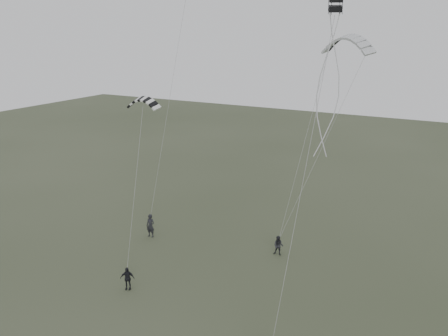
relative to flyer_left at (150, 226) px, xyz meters
The scene contains 7 objects.
ground 8.95m from the flyer_left, 46.17° to the right, with size 140.00×140.00×0.00m, color #374029.
flyer_left is the anchor object (origin of this frame).
flyer_right 10.46m from the flyer_left, 11.01° to the left, with size 0.73×0.57×1.51m, color black.
flyer_center 7.60m from the flyer_left, 64.20° to the right, with size 0.91×0.38×1.55m, color black.
kite_pale_large 21.07m from the flyer_left, 32.86° to the left, with size 4.47×1.01×1.80m, color #BBBEC0, non-canonical shape.
kite_striped 10.60m from the flyer_left, 53.26° to the right, with size 2.59×0.65×1.06m, color black, non-canonical shape.
kite_box 22.17m from the flyer_left, 13.47° to the right, with size 0.62×0.62×0.71m, color black, non-canonical shape.
Camera 1 is at (14.20, -19.31, 15.92)m, focal length 35.00 mm.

